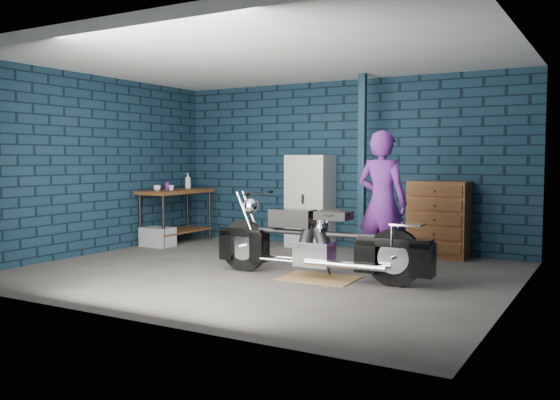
{
  "coord_description": "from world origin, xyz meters",
  "views": [
    {
      "loc": [
        3.91,
        -6.34,
        1.44
      ],
      "look_at": [
        0.08,
        0.3,
        0.91
      ],
      "focal_mm": 38.0,
      "sensor_mm": 36.0,
      "label": 1
    }
  ],
  "objects_px": {
    "shop_stool": "(373,246)",
    "storage_bin": "(158,237)",
    "motorcycle": "(319,236)",
    "person": "(382,203)",
    "workbench": "(176,216)",
    "tool_chest": "(438,220)",
    "locker": "(310,201)"
  },
  "relations": [
    {
      "from": "locker",
      "to": "motorcycle",
      "type": "bearing_deg",
      "value": -60.46
    },
    {
      "from": "workbench",
      "to": "storage_bin",
      "type": "height_order",
      "value": "workbench"
    },
    {
      "from": "storage_bin",
      "to": "shop_stool",
      "type": "distance_m",
      "value": 3.78
    },
    {
      "from": "workbench",
      "to": "shop_stool",
      "type": "relative_size",
      "value": 2.35
    },
    {
      "from": "person",
      "to": "locker",
      "type": "xyz_separation_m",
      "value": [
        -1.82,
        1.6,
        -0.14
      ]
    },
    {
      "from": "motorcycle",
      "to": "workbench",
      "type": "bearing_deg",
      "value": 154.21
    },
    {
      "from": "motorcycle",
      "to": "tool_chest",
      "type": "relative_size",
      "value": 2.1
    },
    {
      "from": "storage_bin",
      "to": "locker",
      "type": "xyz_separation_m",
      "value": [
        2.19,
        1.2,
        0.59
      ]
    },
    {
      "from": "storage_bin",
      "to": "shop_stool",
      "type": "relative_size",
      "value": 0.85
    },
    {
      "from": "storage_bin",
      "to": "tool_chest",
      "type": "height_order",
      "value": "tool_chest"
    },
    {
      "from": "shop_stool",
      "to": "motorcycle",
      "type": "bearing_deg",
      "value": -107.79
    },
    {
      "from": "shop_stool",
      "to": "locker",
      "type": "bearing_deg",
      "value": 141.72
    },
    {
      "from": "person",
      "to": "shop_stool",
      "type": "distance_m",
      "value": 0.73
    },
    {
      "from": "locker",
      "to": "shop_stool",
      "type": "bearing_deg",
      "value": -38.28
    },
    {
      "from": "motorcycle",
      "to": "shop_stool",
      "type": "distance_m",
      "value": 1.06
    },
    {
      "from": "motorcycle",
      "to": "tool_chest",
      "type": "xyz_separation_m",
      "value": [
        0.83,
        2.23,
        0.04
      ]
    },
    {
      "from": "person",
      "to": "tool_chest",
      "type": "relative_size",
      "value": 1.6
    },
    {
      "from": "storage_bin",
      "to": "tool_chest",
      "type": "xyz_separation_m",
      "value": [
        4.29,
        1.2,
        0.4
      ]
    },
    {
      "from": "workbench",
      "to": "tool_chest",
      "type": "relative_size",
      "value": 1.26
    },
    {
      "from": "locker",
      "to": "storage_bin",
      "type": "bearing_deg",
      "value": -151.25
    },
    {
      "from": "storage_bin",
      "to": "tool_chest",
      "type": "distance_m",
      "value": 4.48
    },
    {
      "from": "storage_bin",
      "to": "shop_stool",
      "type": "bearing_deg",
      "value": -0.65
    },
    {
      "from": "tool_chest",
      "to": "shop_stool",
      "type": "xyz_separation_m",
      "value": [
        -0.52,
        -1.25,
        -0.26
      ]
    },
    {
      "from": "person",
      "to": "storage_bin",
      "type": "height_order",
      "value": "person"
    },
    {
      "from": "motorcycle",
      "to": "person",
      "type": "bearing_deg",
      "value": 46.38
    },
    {
      "from": "person",
      "to": "shop_stool",
      "type": "bearing_deg",
      "value": -48.05
    },
    {
      "from": "motorcycle",
      "to": "tool_chest",
      "type": "distance_m",
      "value": 2.38
    },
    {
      "from": "shop_stool",
      "to": "storage_bin",
      "type": "bearing_deg",
      "value": 179.35
    },
    {
      "from": "person",
      "to": "workbench",
      "type": "bearing_deg",
      "value": -5.24
    },
    {
      "from": "locker",
      "to": "tool_chest",
      "type": "bearing_deg",
      "value": 0.0
    },
    {
      "from": "workbench",
      "to": "shop_stool",
      "type": "xyz_separation_m",
      "value": [
        3.79,
        -0.54,
        -0.16
      ]
    },
    {
      "from": "workbench",
      "to": "tool_chest",
      "type": "distance_m",
      "value": 4.37
    }
  ]
}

